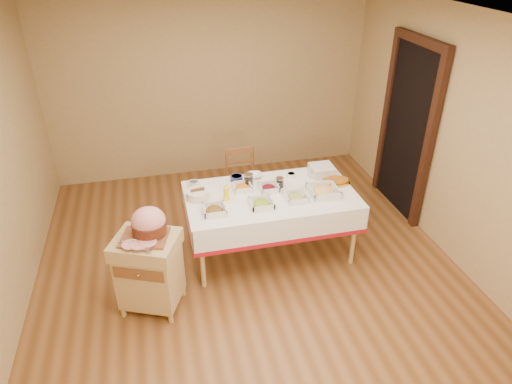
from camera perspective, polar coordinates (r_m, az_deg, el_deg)
room_shell at (r=4.32m, az=-0.83°, el=3.54°), size 5.00×5.00×5.00m
doorway at (r=5.96m, az=18.43°, el=7.71°), size 0.09×1.10×2.20m
dining_table at (r=4.98m, az=1.83°, el=-1.84°), size 1.82×1.02×0.76m
butcher_cart at (r=4.46m, az=-13.19°, el=-9.32°), size 0.71×0.66×0.80m
dining_chair at (r=5.75m, az=-1.69°, el=1.18°), size 0.41×0.39×0.87m
ham_on_board at (r=4.21m, az=-13.34°, el=-3.98°), size 0.44×0.42×0.29m
serving_dish_a at (r=4.57m, az=-5.22°, el=-2.25°), size 0.23×0.23×0.10m
serving_dish_b at (r=4.66m, az=0.68°, el=-1.44°), size 0.23×0.23×0.10m
serving_dish_c at (r=4.80m, az=5.02°, el=-0.60°), size 0.23×0.23×0.09m
serving_dish_d at (r=4.93m, az=8.43°, el=0.15°), size 0.30×0.30×0.11m
serving_dish_e at (r=4.96m, az=-1.74°, el=0.60°), size 0.21×0.20×0.10m
serving_dish_f at (r=4.95m, az=1.61°, el=0.54°), size 0.22×0.21×0.10m
small_bowl_left at (r=5.08m, az=-7.77°, el=1.07°), size 0.12×0.12×0.05m
small_bowl_mid at (r=5.14m, az=-2.45°, el=1.78°), size 0.14×0.14×0.06m
small_bowl_right at (r=5.22m, az=4.43°, el=2.13°), size 0.10×0.10×0.05m
bowl_white_imported at (r=5.22m, az=-0.20°, el=2.08°), size 0.19×0.19×0.04m
bowl_small_imported at (r=5.28m, az=7.21°, el=2.23°), size 0.17×0.17×0.05m
preserve_jar_left at (r=5.05m, az=-0.93°, el=1.53°), size 0.10×0.10×0.13m
preserve_jar_right at (r=5.01m, az=2.99°, el=1.16°), size 0.09×0.09×0.11m
mustard_bottle at (r=4.75m, az=-3.72°, el=-0.10°), size 0.06×0.06×0.19m
bread_basket at (r=4.83m, az=-7.28°, el=-0.30°), size 0.24×0.24×0.11m
plate_stack at (r=5.31m, az=8.23°, el=2.71°), size 0.26×0.26×0.11m
brass_platter at (r=5.17m, az=9.99°, el=1.32°), size 0.33×0.24×0.04m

